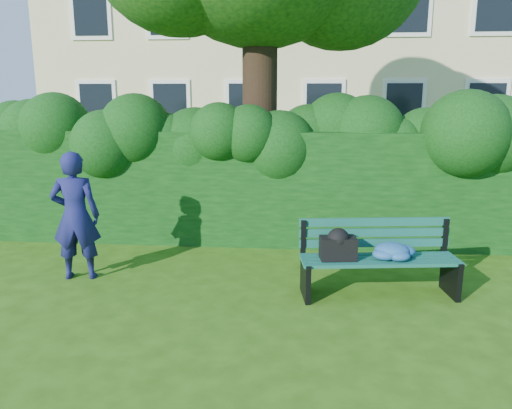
{
  "coord_description": "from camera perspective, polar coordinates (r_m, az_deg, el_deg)",
  "views": [
    {
      "loc": [
        0.6,
        -5.73,
        2.37
      ],
      "look_at": [
        0.0,
        0.6,
        0.95
      ],
      "focal_mm": 35.0,
      "sensor_mm": 36.0,
      "label": 1
    }
  ],
  "objects": [
    {
      "name": "ground",
      "position": [
        6.23,
        -0.52,
        -9.77
      ],
      "size": [
        80.0,
        80.0,
        0.0
      ],
      "primitive_type": "plane",
      "color": "#2B4F0E",
      "rests_on": "ground"
    },
    {
      "name": "hedge",
      "position": [
        8.09,
        1.06,
        2.11
      ],
      "size": [
        10.0,
        1.0,
        1.8
      ],
      "color": "black",
      "rests_on": "ground"
    },
    {
      "name": "park_bench",
      "position": [
        6.1,
        13.32,
        -5.58
      ],
      "size": [
        1.9,
        0.8,
        0.89
      ],
      "rotation": [
        0.0,
        0.0,
        0.13
      ],
      "color": "#0F4F40",
      "rests_on": "ground"
    },
    {
      "name": "man_reading",
      "position": [
        6.8,
        -19.93,
        -1.23
      ],
      "size": [
        0.67,
        0.5,
        1.67
      ],
      "primitive_type": "imported",
      "rotation": [
        0.0,
        0.0,
        3.33
      ],
      "color": "#171950",
      "rests_on": "ground"
    }
  ]
}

